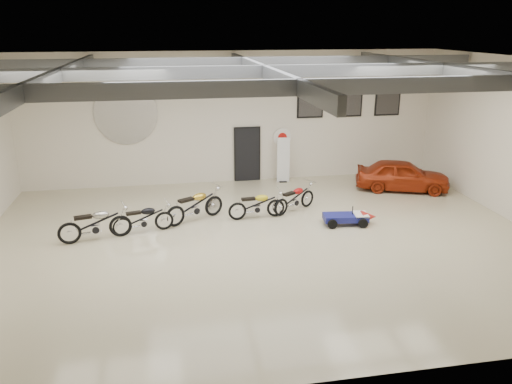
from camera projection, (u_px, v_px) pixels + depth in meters
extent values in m
cube|color=#BCB28F|center=(263.00, 241.00, 14.26)|extent=(16.00, 12.00, 0.01)
cube|color=slate|center=(264.00, 61.00, 12.67)|extent=(16.00, 12.00, 0.01)
cube|color=beige|center=(234.00, 118.00, 19.07)|extent=(16.00, 0.02, 5.00)
cube|color=black|center=(247.00, 155.00, 19.57)|extent=(0.92, 0.08, 2.10)
imported|color=#98280D|center=(402.00, 175.00, 18.56)|extent=(2.41, 3.64, 1.15)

